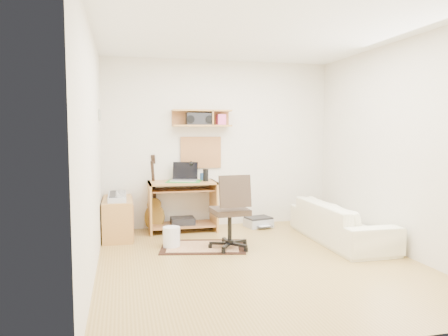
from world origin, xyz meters
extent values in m
cube|color=#AD8A48|center=(0.00, 0.00, -0.01)|extent=(3.60, 4.00, 0.01)
cube|color=white|center=(0.00, 0.00, 2.60)|extent=(3.60, 4.00, 0.01)
cube|color=silver|center=(0.00, 2.00, 1.30)|extent=(3.60, 0.01, 2.60)
cube|color=silver|center=(-1.80, 0.00, 1.30)|extent=(0.01, 4.00, 2.60)
cube|color=silver|center=(1.80, 0.00, 1.30)|extent=(0.01, 4.00, 2.60)
cube|color=#BE8643|center=(-0.30, 1.88, 1.70)|extent=(0.90, 0.25, 0.26)
cube|color=tan|center=(-0.30, 1.98, 1.17)|extent=(0.64, 0.03, 0.49)
cube|color=#4C8CBF|center=(-1.79, 1.50, 1.72)|extent=(0.02, 0.20, 0.15)
cylinder|color=black|center=(-0.28, 1.68, 0.84)|extent=(0.08, 0.08, 0.18)
cylinder|color=#2E558B|center=(-0.31, 1.83, 0.80)|extent=(0.08, 0.08, 0.11)
cube|color=black|center=(-0.35, 1.87, 1.68)|extent=(0.38, 0.18, 0.20)
cube|color=beige|center=(-0.50, 0.75, 0.01)|extent=(1.20, 0.92, 0.01)
cube|color=#BE8643|center=(-1.58, 1.55, 0.28)|extent=(0.40, 0.90, 0.55)
cube|color=#B2B5BA|center=(-1.58, 1.55, 0.58)|extent=(0.24, 0.78, 0.07)
cylinder|color=white|center=(-0.90, 0.84, 0.13)|extent=(0.25, 0.25, 0.27)
cube|color=#A5A8AA|center=(0.57, 1.70, 0.08)|extent=(0.45, 0.38, 0.15)
imported|color=beige|center=(1.38, 0.60, 0.36)|extent=(0.53, 1.83, 0.71)
camera|label=1|loc=(-1.50, -4.58, 1.51)|focal=34.17mm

